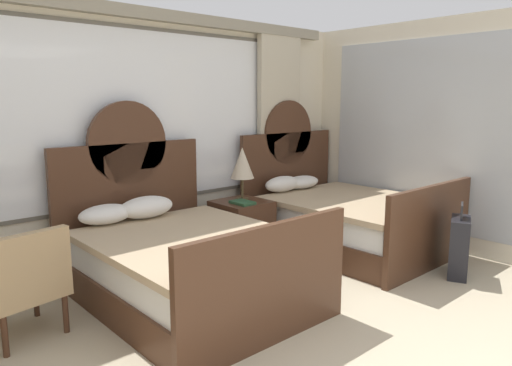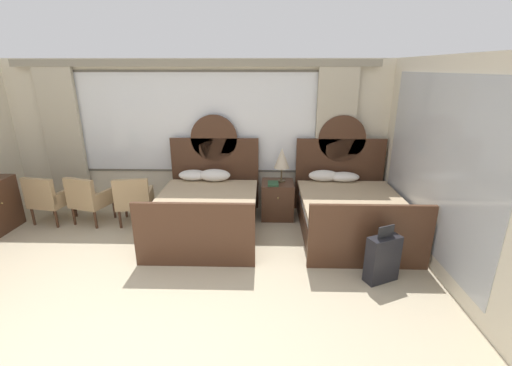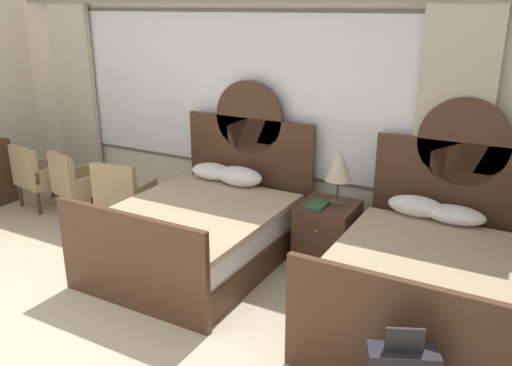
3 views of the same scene
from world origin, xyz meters
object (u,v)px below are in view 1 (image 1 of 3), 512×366
book_on_nightstand (242,203)px  suitcase_on_floor (459,247)px  bed_near_window (184,260)px  table_lamp_on_nightstand (242,164)px  armchair_by_window_left (23,280)px  bed_near_mirror (345,218)px  nightstand_between_beds (242,229)px

book_on_nightstand → suitcase_on_floor: 2.28m
bed_near_window → suitcase_on_floor: bed_near_window is taller
table_lamp_on_nightstand → armchair_by_window_left: bearing=-170.4°
book_on_nightstand → suitcase_on_floor: suitcase_on_floor is taller
suitcase_on_floor → bed_near_mirror: bearing=94.2°
bed_near_mirror → nightstand_between_beds: bearing=153.4°
armchair_by_window_left → book_on_nightstand: bearing=6.1°
bed_near_mirror → book_on_nightstand: bearing=159.4°
bed_near_window → nightstand_between_beds: size_ratio=3.29×
nightstand_between_beds → armchair_by_window_left: 2.45m
book_on_nightstand → bed_near_mirror: bearing=-20.6°
nightstand_between_beds → book_on_nightstand: bearing=-126.4°
bed_near_window → suitcase_on_floor: (2.39, -1.36, -0.06)m
table_lamp_on_nightstand → armchair_by_window_left: 2.59m
bed_near_window → book_on_nightstand: bearing=23.2°
armchair_by_window_left → nightstand_between_beds: bearing=8.5°
nightstand_between_beds → armchair_by_window_left: bearing=-171.5°
armchair_by_window_left → suitcase_on_floor: size_ratio=1.13×
bed_near_window → armchair_by_window_left: 1.29m
bed_near_window → table_lamp_on_nightstand: bearing=27.4°
book_on_nightstand → suitcase_on_floor: size_ratio=0.35×
nightstand_between_beds → book_on_nightstand: (-0.08, -0.11, 0.34)m
book_on_nightstand → armchair_by_window_left: bearing=-173.9°
bed_near_window → nightstand_between_beds: bed_near_window is taller
bed_near_window → book_on_nightstand: 1.20m
armchair_by_window_left → suitcase_on_floor: armchair_by_window_left is taller
book_on_nightstand → armchair_by_window_left: size_ratio=0.31×
bed_near_window → suitcase_on_floor: bearing=-29.6°
book_on_nightstand → table_lamp_on_nightstand: bearing=49.6°
bed_near_mirror → nightstand_between_beds: 1.28m
table_lamp_on_nightstand → suitcase_on_floor: table_lamp_on_nightstand is taller
bed_near_mirror → table_lamp_on_nightstand: bearing=149.5°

